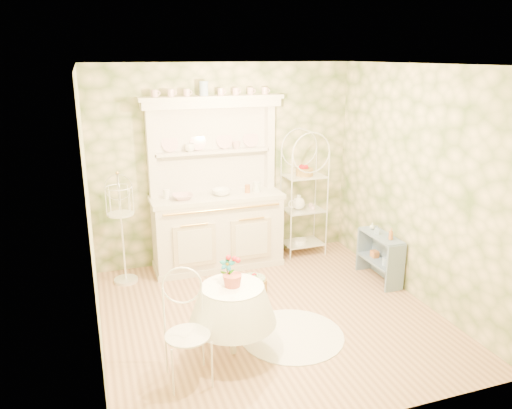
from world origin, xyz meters
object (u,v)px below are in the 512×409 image
object	(u,v)px
bakers_rack	(304,194)
birdcage_stand	(122,229)
floor_basket	(253,283)
round_table	(233,326)
kitchen_dresser	(217,185)
cafe_chair	(188,335)
side_shelf	(380,257)

from	to	relation	value
bakers_rack	birdcage_stand	world-z (taller)	bakers_rack
bakers_rack	floor_basket	distance (m)	1.68
bakers_rack	floor_basket	world-z (taller)	bakers_rack
round_table	floor_basket	xyz separation A→B (m)	(0.59, 1.15, -0.17)
bakers_rack	birdcage_stand	xyz separation A→B (m)	(-2.55, -0.18, -0.17)
round_table	birdcage_stand	distance (m)	2.19
bakers_rack	kitchen_dresser	bearing A→B (deg)	-178.39
round_table	cafe_chair	bearing A→B (deg)	-150.30
kitchen_dresser	floor_basket	xyz separation A→B (m)	(0.19, -0.93, -1.02)
bakers_rack	floor_basket	size ratio (longest dim) A/B	4.66
kitchen_dresser	bakers_rack	world-z (taller)	kitchen_dresser
round_table	birdcage_stand	bearing A→B (deg)	113.33
kitchen_dresser	cafe_chair	bearing A→B (deg)	-110.60
bakers_rack	birdcage_stand	bearing A→B (deg)	-177.41
bakers_rack	cafe_chair	world-z (taller)	bakers_rack
birdcage_stand	side_shelf	bearing A→B (deg)	-17.80
bakers_rack	round_table	size ratio (longest dim) A/B	2.98
bakers_rack	cafe_chair	bearing A→B (deg)	-133.33
bakers_rack	round_table	xyz separation A→B (m)	(-1.69, -2.16, -0.59)
kitchen_dresser	round_table	distance (m)	2.29
birdcage_stand	round_table	bearing A→B (deg)	-66.67
round_table	cafe_chair	size ratio (longest dim) A/B	0.65
kitchen_dresser	floor_basket	world-z (taller)	kitchen_dresser
side_shelf	birdcage_stand	bearing A→B (deg)	158.96
side_shelf	kitchen_dresser	bearing A→B (deg)	145.83
cafe_chair	birdcage_stand	size ratio (longest dim) A/B	0.64
bakers_rack	birdcage_stand	size ratio (longest dim) A/B	1.24
bakers_rack	side_shelf	size ratio (longest dim) A/B	2.41
cafe_chair	round_table	bearing A→B (deg)	43.14
round_table	cafe_chair	distance (m)	0.59
cafe_chair	birdcage_stand	distance (m)	2.30
kitchen_dresser	side_shelf	xyz separation A→B (m)	(1.84, -1.10, -0.83)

